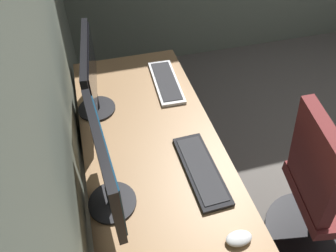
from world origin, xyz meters
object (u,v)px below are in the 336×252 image
object	(u,v)px
drawer_pedestal	(141,157)
keyboard_main	(201,169)
monitor_primary	(90,75)
monitor_secondary	(105,167)
office_chair	(323,196)
keyboard_spare	(166,82)
mouse_main	(239,238)

from	to	relation	value
drawer_pedestal	keyboard_main	world-z (taller)	keyboard_main
keyboard_main	monitor_primary	bearing A→B (deg)	36.66
drawer_pedestal	keyboard_main	size ratio (longest dim) A/B	1.64
monitor_secondary	office_chair	distance (m)	1.18
keyboard_spare	mouse_main	xyz separation A→B (m)	(-1.02, -0.01, 0.01)
keyboard_main	keyboard_spare	distance (m)	0.67
keyboard_spare	office_chair	distance (m)	1.06
keyboard_main	office_chair	bearing A→B (deg)	-101.76
drawer_pedestal	office_chair	size ratio (longest dim) A/B	0.72
monitor_secondary	office_chair	size ratio (longest dim) A/B	0.50
monitor_primary	office_chair	distance (m)	1.35
keyboard_main	keyboard_spare	xyz separation A→B (m)	(0.67, -0.02, 0.00)
monitor_secondary	keyboard_spare	distance (m)	0.87
drawer_pedestal	keyboard_spare	bearing A→B (deg)	-47.66
monitor_secondary	keyboard_spare	size ratio (longest dim) A/B	1.14
monitor_primary	office_chair	size ratio (longest dim) A/B	0.56
monitor_primary	monitor_secondary	distance (m)	0.60
keyboard_main	office_chair	xyz separation A→B (m)	(-0.13, -0.65, -0.28)
keyboard_main	mouse_main	xyz separation A→B (m)	(-0.35, -0.03, 0.01)
drawer_pedestal	monitor_secondary	distance (m)	0.84
monitor_primary	keyboard_spare	world-z (taller)	monitor_primary
monitor_primary	mouse_main	xyz separation A→B (m)	(-0.89, -0.43, -0.21)
mouse_main	drawer_pedestal	bearing A→B (deg)	15.71
monitor_secondary	mouse_main	bearing A→B (deg)	-123.51
monitor_primary	keyboard_main	xyz separation A→B (m)	(-0.54, -0.41, -0.22)
keyboard_spare	monitor_secondary	bearing A→B (deg)	149.74
office_chair	monitor_primary	bearing A→B (deg)	57.17
drawer_pedestal	office_chair	bearing A→B (deg)	-125.38
monitor_primary	mouse_main	distance (m)	1.01
drawer_pedestal	keyboard_main	bearing A→B (deg)	-156.60
drawer_pedestal	keyboard_spare	distance (m)	0.49
monitor_secondary	keyboard_main	bearing A→B (deg)	-81.71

